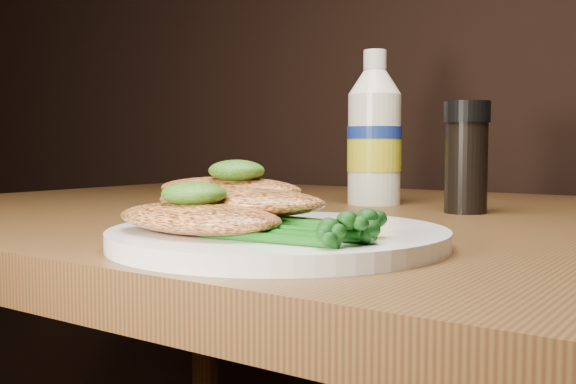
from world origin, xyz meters
The scene contains 9 objects.
plate centered at (0.08, 0.79, 0.76)m, with size 0.26×0.26×0.01m, color white.
chicken_front centered at (0.05, 0.73, 0.77)m, with size 0.14×0.07×0.02m, color #DE8046.
chicken_mid centered at (0.05, 0.77, 0.78)m, with size 0.14×0.07×0.02m, color #DE8046.
chicken_back centered at (0.02, 0.80, 0.79)m, with size 0.13×0.07×0.02m, color #DE8046.
pesto_front centered at (0.04, 0.73, 0.79)m, with size 0.05×0.04×0.02m, color black.
pesto_back centered at (0.03, 0.79, 0.81)m, with size 0.05×0.04×0.02m, color black.
broccolini_bundle centered at (0.12, 0.75, 0.77)m, with size 0.12×0.09×0.02m, color #145713, non-canonical shape.
mayo_bottle centered at (-0.03, 1.15, 0.85)m, with size 0.07×0.07×0.20m, color white, non-canonical shape.
pepper_grinder centered at (0.11, 1.11, 0.81)m, with size 0.05×0.05×0.12m, color black, non-canonical shape.
Camera 1 is at (0.38, 0.38, 0.83)m, focal length 42.19 mm.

